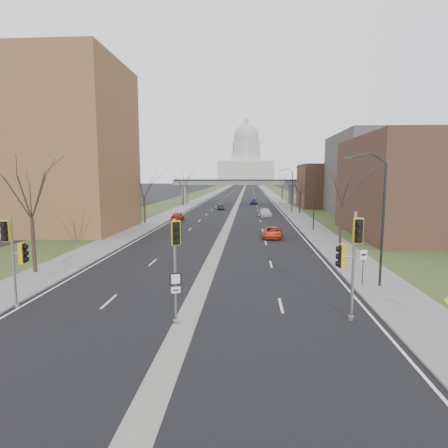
# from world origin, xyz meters

# --- Properties ---
(ground) EXTENTS (700.00, 700.00, 0.00)m
(ground) POSITION_xyz_m (0.00, 0.00, 0.00)
(ground) COLOR black
(ground) RESTS_ON ground
(road_surface) EXTENTS (20.00, 600.00, 0.01)m
(road_surface) POSITION_xyz_m (0.00, 150.00, 0.01)
(road_surface) COLOR black
(road_surface) RESTS_ON ground
(median_strip) EXTENTS (1.20, 600.00, 0.02)m
(median_strip) POSITION_xyz_m (0.00, 150.00, 0.00)
(median_strip) COLOR gray
(median_strip) RESTS_ON ground
(sidewalk_right) EXTENTS (4.00, 600.00, 0.12)m
(sidewalk_right) POSITION_xyz_m (12.00, 150.00, 0.06)
(sidewalk_right) COLOR gray
(sidewalk_right) RESTS_ON ground
(sidewalk_left) EXTENTS (4.00, 600.00, 0.12)m
(sidewalk_left) POSITION_xyz_m (-12.00, 150.00, 0.06)
(sidewalk_left) COLOR gray
(sidewalk_left) RESTS_ON ground
(grass_verge_right) EXTENTS (8.00, 600.00, 0.10)m
(grass_verge_right) POSITION_xyz_m (18.00, 150.00, 0.05)
(grass_verge_right) COLOR #31431F
(grass_verge_right) RESTS_ON ground
(grass_verge_left) EXTENTS (8.00, 600.00, 0.10)m
(grass_verge_left) POSITION_xyz_m (-18.00, 150.00, 0.05)
(grass_verge_left) COLOR #31431F
(grass_verge_left) RESTS_ON ground
(apartment_building) EXTENTS (25.00, 16.00, 22.00)m
(apartment_building) POSITION_xyz_m (-26.00, 30.00, 11.00)
(apartment_building) COLOR brown
(apartment_building) RESTS_ON ground
(commercial_block_near) EXTENTS (16.00, 20.00, 12.00)m
(commercial_block_near) POSITION_xyz_m (24.00, 28.00, 6.00)
(commercial_block_near) COLOR #4F3625
(commercial_block_near) RESTS_ON ground
(commercial_block_mid) EXTENTS (18.00, 22.00, 15.00)m
(commercial_block_mid) POSITION_xyz_m (28.00, 52.00, 7.50)
(commercial_block_mid) COLOR #55534D
(commercial_block_mid) RESTS_ON ground
(commercial_block_far) EXTENTS (14.00, 14.00, 10.00)m
(commercial_block_far) POSITION_xyz_m (22.00, 70.00, 5.00)
(commercial_block_far) COLOR #4F3625
(commercial_block_far) RESTS_ON ground
(pedestrian_bridge) EXTENTS (34.00, 3.00, 6.45)m
(pedestrian_bridge) POSITION_xyz_m (0.00, 80.00, 4.84)
(pedestrian_bridge) COLOR slate
(pedestrian_bridge) RESTS_ON ground
(capitol) EXTENTS (48.00, 42.00, 55.75)m
(capitol) POSITION_xyz_m (0.00, 320.00, 18.60)
(capitol) COLOR beige
(capitol) RESTS_ON ground
(streetlight_near) EXTENTS (2.61, 0.20, 8.70)m
(streetlight_near) POSITION_xyz_m (10.99, 6.00, 6.95)
(streetlight_near) COLOR black
(streetlight_near) RESTS_ON sidewalk_right
(streetlight_mid) EXTENTS (2.61, 0.20, 8.70)m
(streetlight_mid) POSITION_xyz_m (10.99, 32.00, 6.95)
(streetlight_mid) COLOR black
(streetlight_mid) RESTS_ON sidewalk_right
(streetlight_far) EXTENTS (2.61, 0.20, 8.70)m
(streetlight_far) POSITION_xyz_m (10.99, 58.00, 6.95)
(streetlight_far) COLOR black
(streetlight_far) RESTS_ON sidewalk_right
(tree_left_a) EXTENTS (7.20, 7.20, 9.40)m
(tree_left_a) POSITION_xyz_m (-13.00, 8.00, 6.64)
(tree_left_a) COLOR #382B21
(tree_left_a) RESTS_ON sidewalk_left
(tree_left_b) EXTENTS (6.75, 6.75, 8.81)m
(tree_left_b) POSITION_xyz_m (-13.00, 38.00, 6.23)
(tree_left_b) COLOR #382B21
(tree_left_b) RESTS_ON sidewalk_left
(tree_left_c) EXTENTS (7.65, 7.65, 9.99)m
(tree_left_c) POSITION_xyz_m (-13.00, 72.00, 7.04)
(tree_left_c) COLOR #382B21
(tree_left_c) RESTS_ON sidewalk_left
(tree_right_a) EXTENTS (7.20, 7.20, 9.40)m
(tree_right_a) POSITION_xyz_m (13.00, 22.00, 6.64)
(tree_right_a) COLOR #382B21
(tree_right_a) RESTS_ON sidewalk_right
(tree_right_b) EXTENTS (6.30, 6.30, 8.22)m
(tree_right_b) POSITION_xyz_m (13.00, 55.00, 5.82)
(tree_right_b) COLOR #382B21
(tree_right_b) RESTS_ON sidewalk_right
(tree_right_c) EXTENTS (7.65, 7.65, 9.99)m
(tree_right_c) POSITION_xyz_m (13.00, 95.00, 7.04)
(tree_right_c) COLOR #382B21
(tree_right_c) RESTS_ON sidewalk_right
(signal_pole_left) EXTENTS (0.90, 1.00, 5.21)m
(signal_pole_left) POSITION_xyz_m (-9.59, 0.54, 3.41)
(signal_pole_left) COLOR gray
(signal_pole_left) RESTS_ON ground
(signal_pole_median) EXTENTS (0.73, 0.88, 5.27)m
(signal_pole_median) POSITION_xyz_m (-0.34, -1.25, 3.67)
(signal_pole_median) COLOR gray
(signal_pole_median) RESTS_ON ground
(signal_pole_right) EXTENTS (0.97, 0.99, 5.56)m
(signal_pole_right) POSITION_xyz_m (8.19, -0.12, 3.64)
(signal_pole_right) COLOR gray
(signal_pole_right) RESTS_ON ground
(speed_limit_sign) EXTENTS (0.48, 0.19, 2.33)m
(speed_limit_sign) POSITION_xyz_m (10.75, 6.28, 1.72)
(speed_limit_sign) COLOR black
(speed_limit_sign) RESTS_ON sidewalk_right
(car_left_near) EXTENTS (1.69, 4.17, 1.42)m
(car_left_near) POSITION_xyz_m (-8.65, 42.27, 0.71)
(car_left_near) COLOR #A62713
(car_left_near) RESTS_ON ground
(car_left_far) EXTENTS (1.52, 4.08, 1.33)m
(car_left_far) POSITION_xyz_m (-3.08, 63.25, 0.67)
(car_left_far) COLOR black
(car_left_far) RESTS_ON ground
(car_right_near) EXTENTS (2.61, 4.84, 1.29)m
(car_right_near) POSITION_xyz_m (5.93, 25.69, 0.65)
(car_right_near) COLOR red
(car_right_near) RESTS_ON ground
(car_right_mid) EXTENTS (2.30, 4.94, 1.40)m
(car_right_mid) POSITION_xyz_m (6.06, 48.90, 0.70)
(car_right_mid) COLOR silver
(car_right_mid) RESTS_ON ground
(car_right_far) EXTENTS (2.20, 4.37, 1.43)m
(car_right_far) POSITION_xyz_m (4.36, 79.13, 0.71)
(car_right_far) COLOR navy
(car_right_far) RESTS_ON ground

